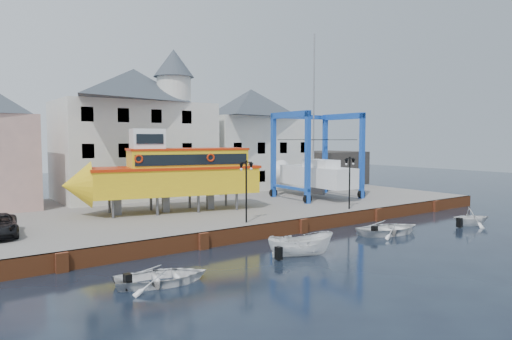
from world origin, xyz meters
TOP-DOWN VIEW (x-y plane):
  - ground at (0.00, 0.00)m, footprint 140.00×140.00m
  - hardstanding at (0.00, 11.00)m, footprint 44.00×22.00m
  - quay_wall at (-0.00, 0.10)m, footprint 44.00×0.47m
  - building_white_main at (-4.87, 18.39)m, footprint 14.00×8.30m
  - building_white_right at (9.00, 19.00)m, footprint 12.00×8.00m
  - shed_dark at (19.00, 17.00)m, footprint 8.00×7.00m
  - lamp_post_left at (-4.00, 1.20)m, footprint 1.12×0.32m
  - lamp_post_right at (6.00, 1.20)m, footprint 1.12×0.32m
  - tour_boat at (-6.47, 8.42)m, footprint 14.96×6.50m
  - travel_lift at (8.82, 8.77)m, footprint 7.60×10.39m
  - motorboat_a at (-4.28, -4.61)m, footprint 4.05×2.89m
  - motorboat_b at (4.65, -3.79)m, footprint 5.38×4.34m
  - motorboat_c at (12.24, -5.45)m, footprint 3.71×3.55m
  - motorboat_d at (-12.73, -4.62)m, footprint 4.83×3.94m

SIDE VIEW (x-z plane):
  - ground at x=0.00m, z-range 0.00..0.00m
  - motorboat_a at x=-4.28m, z-range -0.73..0.73m
  - motorboat_b at x=4.65m, z-range -0.49..0.49m
  - motorboat_c at x=12.24m, z-range -0.76..0.76m
  - motorboat_d at x=-12.73m, z-range -0.44..0.44m
  - hardstanding at x=0.00m, z-range 0.00..1.00m
  - quay_wall at x=0.00m, z-range 0.00..1.00m
  - shed_dark at x=19.00m, z-range 1.00..5.00m
  - travel_lift at x=8.82m, z-range -4.16..11.30m
  - tour_boat at x=-6.47m, z-range 0.82..7.16m
  - lamp_post_left at x=-4.00m, z-range 2.07..6.27m
  - lamp_post_right at x=6.00m, z-range 2.07..6.27m
  - building_white_right at x=9.00m, z-range 1.00..12.20m
  - building_white_main at x=-4.87m, z-range 0.34..14.34m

